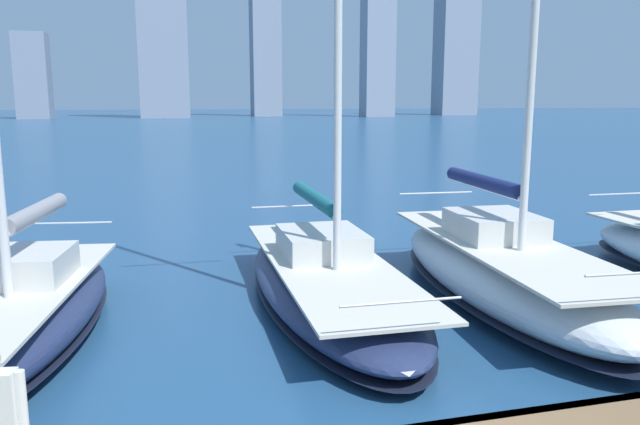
# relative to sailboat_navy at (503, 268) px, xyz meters

# --- Properties ---
(city_skyline) EXTENTS (175.43, 22.11, 53.23)m
(city_skyline) POSITION_rel_sailboat_navy_xyz_m (0.08, -151.88, 21.93)
(city_skyline) COLOR #85909F
(city_skyline) RESTS_ON ground
(sailboat_navy) EXTENTS (3.45, 9.34, 12.47)m
(sailboat_navy) POSITION_rel_sailboat_navy_xyz_m (0.00, 0.00, 0.00)
(sailboat_navy) COLOR silver
(sailboat_navy) RESTS_ON ground
(sailboat_teal) EXTENTS (3.13, 9.58, 12.96)m
(sailboat_teal) POSITION_rel_sailboat_navy_xyz_m (3.73, -0.85, -0.16)
(sailboat_teal) COLOR navy
(sailboat_teal) RESTS_ON ground
(sailboat_grey) EXTENTS (3.42, 7.96, 11.14)m
(sailboat_grey) POSITION_rel_sailboat_navy_xyz_m (9.64, -0.03, -0.09)
(sailboat_grey) COLOR navy
(sailboat_grey) RESTS_ON ground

